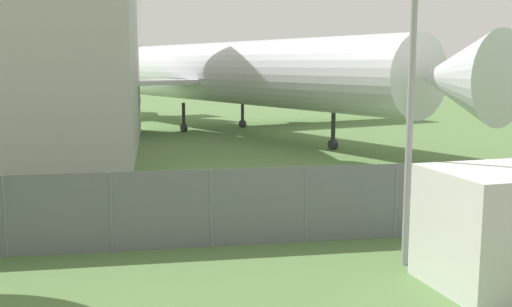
% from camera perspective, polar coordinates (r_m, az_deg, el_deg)
% --- Properties ---
extents(perimeter_fence, '(56.07, 0.07, 2.08)m').
position_cam_1_polar(perimeter_fence, '(16.13, 4.78, -4.86)').
color(perimeter_fence, slate).
rests_on(perimeter_fence, ground).
extents(airplane, '(33.00, 40.59, 12.58)m').
position_cam_1_polar(airplane, '(42.68, -3.17, 7.64)').
color(airplane, silver).
rests_on(airplane, ground).
extents(light_mast, '(0.44, 0.44, 8.72)m').
position_cam_1_polar(light_mast, '(14.27, 14.72, 10.19)').
color(light_mast, '#99999E').
rests_on(light_mast, ground).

